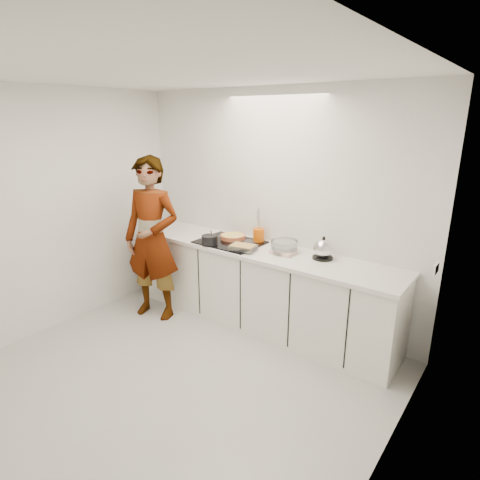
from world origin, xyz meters
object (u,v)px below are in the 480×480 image
Objects in this scene: tart_dish at (233,236)px; cook at (152,239)px; mixing_bowl at (284,247)px; saucepan at (210,240)px; utensil_crock at (259,235)px; baking_dish at (243,247)px; kettle at (323,249)px; hob at (230,242)px.

tart_dish is 0.19× the size of cook.
cook is (-1.40, -0.59, -0.03)m from mixing_bowl.
cook is (-0.60, -0.31, -0.03)m from saucepan.
utensil_crock is (0.29, 0.10, 0.04)m from tart_dish.
baking_dish is 1.26× the size of kettle.
cook reaches higher than tart_dish.
mixing_bowl is at bearing 30.31° from baking_dish.
hob is 0.68m from mixing_bowl.
kettle reaches higher than baking_dish.
saucepan is 0.56m from utensil_crock.
baking_dish is (0.33, -0.26, 0.00)m from tart_dish.
utensil_crock reaches higher than mixing_bowl.
mixing_bowl is 0.44m from utensil_crock.
cook is (-1.02, -0.37, -0.01)m from baking_dish.
mixing_bowl is (0.71, -0.03, 0.02)m from tart_dish.
cook is at bearing -160.08° from baking_dish.
utensil_crock is 1.22m from cook.
hob is at bearing 20.06° from cook.
baking_dish is 0.16× the size of cook.
cook reaches higher than saucepan.
baking_dish is at bearing -149.69° from mixing_bowl.
baking_dish is at bearing -160.01° from kettle.
baking_dish is 0.84m from kettle.
mixing_bowl is at bearing -18.02° from utensil_crock.
cook reaches higher than baking_dish.
saucepan is at bearing -163.80° from kettle.
saucepan is at bearing -131.69° from utensil_crock.
utensil_crock reaches higher than hob.
hob is 0.12m from tart_dish.
saucepan is 0.42m from baking_dish.
baking_dish is at bearing 4.68° from cook.
utensil_crock is at bearing 175.18° from kettle.
kettle is at bearing 7.44° from hob.
hob is at bearing -68.95° from tart_dish.
utensil_crock is (0.37, 0.42, 0.02)m from saucepan.
hob is 0.89m from cook.
utensil_crock is at bearing 40.26° from hob.
hob is 2.34× the size of baking_dish.
hob is 2.27× the size of mixing_bowl.
cook is at bearing -143.37° from utensil_crock.
tart_dish is at bearing 111.05° from hob.
tart_dish is 1.93× the size of saucepan.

